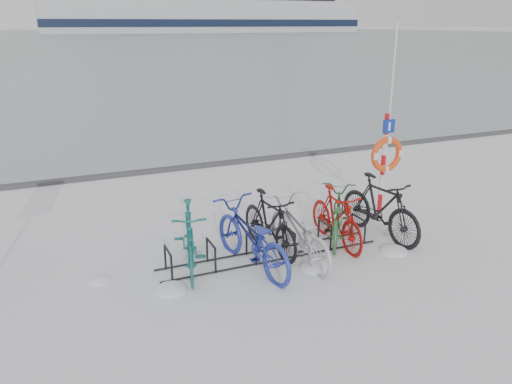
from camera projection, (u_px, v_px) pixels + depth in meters
ground at (270, 256)px, 8.71m from camera, size 900.00×900.00×0.00m
ice_sheet at (47, 37)px, 143.77m from camera, size 400.00×298.00×0.02m
quay_edge at (182, 168)px, 13.84m from camera, size 400.00×0.25×0.10m
bike_rack at (270, 246)px, 8.66m from camera, size 4.00×0.48×0.46m
lifebuoy_station at (386, 154)px, 10.24m from camera, size 0.75×0.22×3.88m
cruise_ferry at (205, 3)px, 205.10m from camera, size 131.65×24.84×43.26m
bike_0 at (189, 236)px, 8.12m from camera, size 0.96×1.95×1.13m
bike_1 at (251, 236)px, 8.15m from camera, size 1.11×2.25×1.13m
bike_2 at (269, 221)px, 8.82m from camera, size 0.70×1.85×1.09m
bike_3 at (299, 230)px, 8.44m from camera, size 0.77×2.06×1.07m
bike_4 at (336, 216)px, 9.07m from camera, size 0.54×1.79×1.07m
bike_5 at (337, 214)px, 9.30m from camera, size 1.57×1.90×0.97m
bike_6 at (380, 206)px, 9.36m from camera, size 0.88×2.07×1.20m
snow_drifts at (288, 256)px, 8.70m from camera, size 5.88×1.77×0.19m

